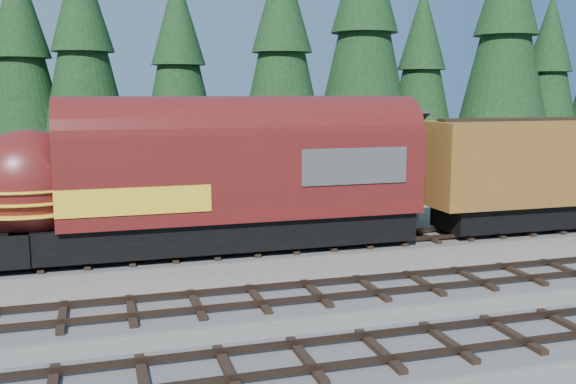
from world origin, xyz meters
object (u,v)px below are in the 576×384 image
object	(u,v)px
locomotive	(199,187)
pickup_truck_a	(46,217)
depot	(279,157)
caboose	(120,160)

from	to	relation	value
locomotive	pickup_truck_a	xyz separation A→B (m)	(-5.71, 4.48, -1.66)
depot	caboose	distance (m)	10.46
pickup_truck_a	caboose	bearing A→B (deg)	-32.74
caboose	depot	bearing A→B (deg)	-45.93
caboose	pickup_truck_a	world-z (taller)	caboose
locomotive	caboose	size ratio (longest dim) A/B	1.88
caboose	pickup_truck_a	xyz separation A→B (m)	(-3.39, -9.52, -1.35)
caboose	locomotive	bearing A→B (deg)	-80.56
locomotive	pickup_truck_a	size ratio (longest dim) A/B	2.39
depot	locomotive	xyz separation A→B (m)	(-4.93, -6.50, -0.33)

